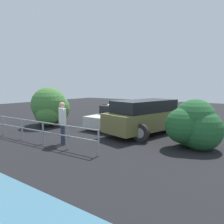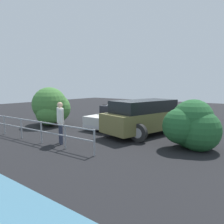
# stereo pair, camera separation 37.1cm
# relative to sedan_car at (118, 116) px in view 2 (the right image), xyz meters

# --- Properties ---
(ground_plane) EXTENTS (44.00, 44.00, 0.02)m
(ground_plane) POSITION_rel_sedan_car_xyz_m (-0.47, 0.25, -0.63)
(ground_plane) COLOR black
(ground_plane) RESTS_ON ground
(parking_stripe) EXTENTS (0.12, 3.71, 0.00)m
(parking_stripe) POSITION_rel_sedan_car_xyz_m (-1.18, 0.05, -0.62)
(parking_stripe) COLOR silver
(parking_stripe) RESTS_ON ground
(sedan_car) EXTENTS (2.34, 4.43, 1.59)m
(sedan_car) POSITION_rel_sedan_car_xyz_m (0.00, 0.00, 0.00)
(sedan_car) COLOR silver
(sedan_car) RESTS_ON ground
(suv_car) EXTENTS (3.23, 4.78, 1.78)m
(suv_car) POSITION_rel_sedan_car_xyz_m (-2.36, 0.99, 0.31)
(suv_car) COLOR brown
(suv_car) RESTS_ON ground
(person_bystander) EXTENTS (0.64, 0.43, 1.83)m
(person_bystander) POSITION_rel_sedan_car_xyz_m (-0.41, 4.84, 0.48)
(person_bystander) COLOR #33384C
(person_bystander) RESTS_ON ground
(railing_fence) EXTENTS (7.59, 0.38, 0.97)m
(railing_fence) POSITION_rel_sedan_car_xyz_m (1.09, 5.32, 0.02)
(railing_fence) COLOR gray
(railing_fence) RESTS_ON ground
(bush_near_left) EXTENTS (2.58, 2.37, 2.49)m
(bush_near_left) POSITION_rel_sedan_car_xyz_m (3.64, 2.30, 0.49)
(bush_near_left) COLOR #4C3828
(bush_near_left) RESTS_ON ground
(bush_near_right) EXTENTS (2.19, 2.00, 2.05)m
(bush_near_right) POSITION_rel_sedan_car_xyz_m (-5.12, 2.04, 0.31)
(bush_near_right) COLOR #4C3828
(bush_near_right) RESTS_ON ground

